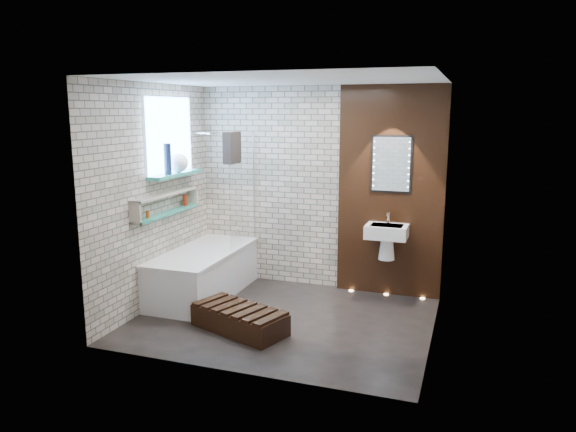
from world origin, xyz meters
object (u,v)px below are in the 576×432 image
at_px(bathtub, 204,273).
at_px(walnut_step, 240,320).
at_px(bath_screen, 243,191).
at_px(washbasin, 387,236).
at_px(led_mirror, 391,164).

distance_m(bathtub, walnut_step, 1.26).
bearing_deg(bathtub, bath_screen, 51.10).
height_order(washbasin, walnut_step, washbasin).
relative_size(washbasin, walnut_step, 0.56).
xyz_separation_m(bath_screen, walnut_step, (0.53, -1.32, -1.17)).
height_order(bath_screen, washbasin, bath_screen).
bearing_deg(bathtub, led_mirror, 19.78).
distance_m(led_mirror, walnut_step, 2.61).
relative_size(led_mirror, walnut_step, 0.68).
distance_m(bathtub, bath_screen, 1.14).
distance_m(bath_screen, led_mirror, 1.89).
relative_size(bathtub, washbasin, 3.00).
bearing_deg(washbasin, led_mirror, 90.00).
height_order(bathtub, led_mirror, led_mirror).
bearing_deg(led_mirror, bath_screen, -169.34).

